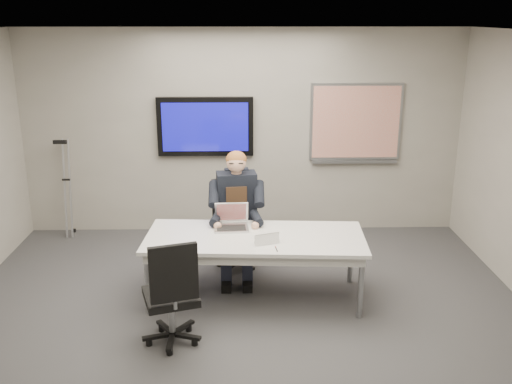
{
  "coord_description": "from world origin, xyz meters",
  "views": [
    {
      "loc": [
        0.01,
        -4.69,
        2.95
      ],
      "look_at": [
        0.14,
        1.1,
        1.14
      ],
      "focal_mm": 40.0,
      "sensor_mm": 36.0,
      "label": 1
    }
  ],
  "objects_px": {
    "office_chair_far": "(236,240)",
    "office_chair_near": "(172,312)",
    "conference_table": "(255,243)",
    "laptop": "(231,221)",
    "seated_person": "(237,229)"
  },
  "relations": [
    {
      "from": "office_chair_far",
      "to": "office_chair_near",
      "type": "relative_size",
      "value": 1.02
    },
    {
      "from": "conference_table",
      "to": "laptop",
      "type": "distance_m",
      "value": 0.4
    },
    {
      "from": "conference_table",
      "to": "laptop",
      "type": "bearing_deg",
      "value": 136.23
    },
    {
      "from": "office_chair_far",
      "to": "seated_person",
      "type": "distance_m",
      "value": 0.37
    },
    {
      "from": "office_chair_near",
      "to": "laptop",
      "type": "height_order",
      "value": "office_chair_near"
    },
    {
      "from": "seated_person",
      "to": "office_chair_far",
      "type": "bearing_deg",
      "value": 87.06
    },
    {
      "from": "conference_table",
      "to": "office_chair_near",
      "type": "xyz_separation_m",
      "value": [
        -0.78,
        -0.92,
        -0.3
      ]
    },
    {
      "from": "seated_person",
      "to": "laptop",
      "type": "distance_m",
      "value": 0.32
    },
    {
      "from": "conference_table",
      "to": "seated_person",
      "type": "bearing_deg",
      "value": 113.85
    },
    {
      "from": "seated_person",
      "to": "conference_table",
      "type": "bearing_deg",
      "value": -76.5
    },
    {
      "from": "office_chair_far",
      "to": "office_chair_near",
      "type": "xyz_separation_m",
      "value": [
        -0.56,
        -1.71,
        -0.01
      ]
    },
    {
      "from": "conference_table",
      "to": "office_chair_near",
      "type": "relative_size",
      "value": 2.21
    },
    {
      "from": "conference_table",
      "to": "office_chair_far",
      "type": "xyz_separation_m",
      "value": [
        -0.22,
        0.8,
        -0.29
      ]
    },
    {
      "from": "office_chair_far",
      "to": "laptop",
      "type": "bearing_deg",
      "value": -117.39
    },
    {
      "from": "seated_person",
      "to": "laptop",
      "type": "height_order",
      "value": "seated_person"
    }
  ]
}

